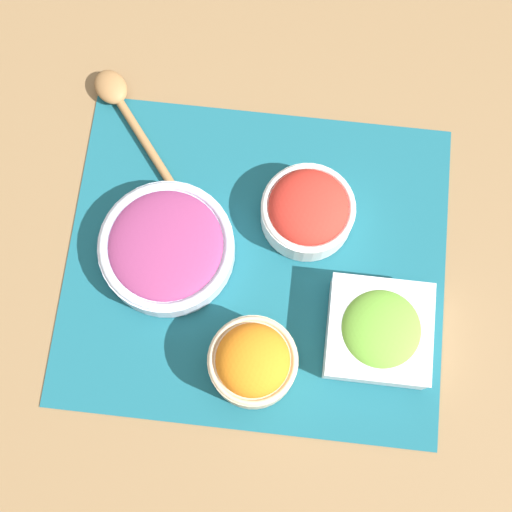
% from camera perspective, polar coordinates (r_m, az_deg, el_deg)
% --- Properties ---
extents(ground_plane, '(3.00, 3.00, 0.00)m').
position_cam_1_polar(ground_plane, '(0.95, -0.00, -0.53)').
color(ground_plane, olive).
extents(placemat, '(0.50, 0.44, 0.00)m').
position_cam_1_polar(placemat, '(0.95, -0.00, -0.50)').
color(placemat, '#195B6B').
rests_on(placemat, ground_plane).
extents(tomato_bowl, '(0.12, 0.12, 0.07)m').
position_cam_1_polar(tomato_bowl, '(0.94, 4.17, 3.69)').
color(tomato_bowl, white).
rests_on(tomato_bowl, placemat).
extents(carrot_bowl, '(0.11, 0.11, 0.09)m').
position_cam_1_polar(carrot_bowl, '(0.88, -0.25, -8.47)').
color(carrot_bowl, beige).
rests_on(carrot_bowl, placemat).
extents(onion_bowl, '(0.18, 0.18, 0.05)m').
position_cam_1_polar(onion_bowl, '(0.94, -7.15, 0.79)').
color(onion_bowl, silver).
rests_on(onion_bowl, placemat).
extents(lettuce_bowl, '(0.13, 0.13, 0.06)m').
position_cam_1_polar(lettuce_bowl, '(0.91, 9.82, -5.93)').
color(lettuce_bowl, white).
rests_on(lettuce_bowl, placemat).
extents(wooden_spoon, '(0.15, 0.18, 0.02)m').
position_cam_1_polar(wooden_spoon, '(1.04, -10.73, 11.89)').
color(wooden_spoon, '#9E7042').
rests_on(wooden_spoon, placemat).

